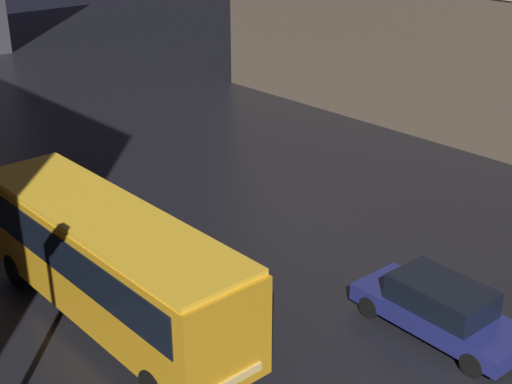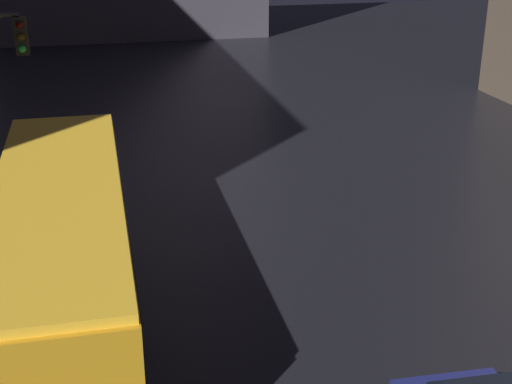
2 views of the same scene
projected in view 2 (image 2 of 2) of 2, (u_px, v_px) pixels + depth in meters
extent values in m
cube|color=orange|center=(64.00, 255.00, 14.15)|extent=(2.55, 10.20, 2.60)
cube|color=black|center=(61.00, 230.00, 13.94)|extent=(2.60, 9.38, 1.10)
cube|color=yellow|center=(56.00, 190.00, 13.63)|extent=(2.50, 9.99, 0.16)
cylinder|color=black|center=(118.00, 234.00, 18.22)|extent=(0.26, 1.00, 1.00)
cylinder|color=black|center=(26.00, 242.00, 17.76)|extent=(0.26, 1.00, 1.00)
cube|color=black|center=(21.00, 36.00, 16.90)|extent=(0.30, 0.24, 0.90)
sphere|color=#390706|center=(19.00, 25.00, 16.67)|extent=(0.18, 0.18, 0.18)
sphere|color=#3B2B07|center=(21.00, 37.00, 16.77)|extent=(0.18, 0.18, 0.18)
sphere|color=green|center=(22.00, 49.00, 16.88)|extent=(0.18, 0.18, 0.18)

